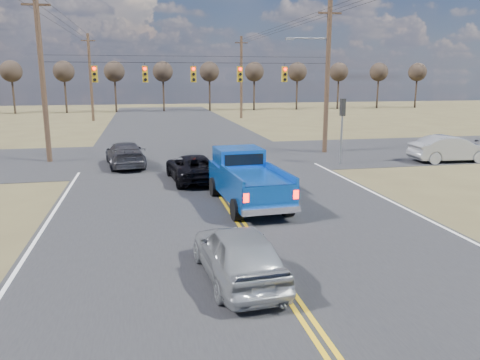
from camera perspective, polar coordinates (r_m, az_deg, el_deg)
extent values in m
plane|color=brown|center=(13.66, 3.07, -9.64)|extent=(160.00, 160.00, 0.00)
cube|color=#28282B|center=(23.05, -3.27, -0.43)|extent=(14.00, 120.00, 0.02)
cube|color=#28282B|center=(30.84, -5.49, 2.82)|extent=(120.00, 12.00, 0.02)
cylinder|color=#473323|center=(30.76, -22.93, 11.26)|extent=(0.32, 0.32, 10.00)
cube|color=#473323|center=(31.03, -23.62, 19.01)|extent=(1.60, 0.12, 0.12)
cylinder|color=#473323|center=(32.63, 10.59, 12.02)|extent=(0.32, 0.32, 10.00)
cube|color=#473323|center=(32.88, 10.90, 19.36)|extent=(1.60, 0.12, 0.12)
cylinder|color=black|center=(30.42, -5.73, 14.04)|extent=(18.00, 0.02, 0.02)
cylinder|color=black|center=(30.43, -5.74, 14.79)|extent=(18.00, 0.02, 0.02)
cube|color=#B28C14|center=(30.35, -17.30, 12.23)|extent=(0.34, 0.24, 1.00)
cylinder|color=#FF0C05|center=(30.21, -17.36, 12.86)|extent=(0.20, 0.06, 0.20)
cylinder|color=black|center=(30.21, -17.32, 12.23)|extent=(0.20, 0.06, 0.20)
cylinder|color=black|center=(30.21, -17.28, 11.61)|extent=(0.20, 0.06, 0.20)
cube|color=black|center=(30.19, -17.38, 13.06)|extent=(0.24, 0.14, 0.03)
cube|color=#B28C14|center=(30.23, -11.50, 12.54)|extent=(0.34, 0.24, 1.00)
cylinder|color=#FF0C05|center=(30.09, -11.52, 13.17)|extent=(0.20, 0.06, 0.20)
cylinder|color=black|center=(30.09, -11.50, 12.54)|extent=(0.20, 0.06, 0.20)
cylinder|color=black|center=(30.09, -11.47, 11.91)|extent=(0.20, 0.06, 0.20)
cube|color=black|center=(30.06, -11.53, 13.38)|extent=(0.24, 0.14, 0.03)
cube|color=#B28C14|center=(30.41, -5.70, 12.72)|extent=(0.34, 0.24, 1.00)
cylinder|color=#FF0C05|center=(30.27, -5.68, 13.34)|extent=(0.20, 0.06, 0.20)
cylinder|color=black|center=(30.27, -5.67, 12.72)|extent=(0.20, 0.06, 0.20)
cylinder|color=black|center=(30.27, -5.66, 12.10)|extent=(0.20, 0.06, 0.20)
cube|color=black|center=(30.24, -5.68, 13.55)|extent=(0.24, 0.14, 0.03)
cube|color=#B28C14|center=(30.87, -0.02, 12.77)|extent=(0.34, 0.24, 1.00)
cylinder|color=#FF0C05|center=(30.74, 0.04, 13.39)|extent=(0.20, 0.06, 0.20)
cylinder|color=black|center=(30.74, 0.04, 12.77)|extent=(0.20, 0.06, 0.20)
cylinder|color=black|center=(30.74, 0.04, 12.16)|extent=(0.20, 0.06, 0.20)
cube|color=black|center=(30.71, 0.05, 13.60)|extent=(0.24, 0.14, 0.03)
cube|color=#B28C14|center=(31.62, 5.45, 12.71)|extent=(0.34, 0.24, 1.00)
cylinder|color=#FF0C05|center=(31.49, 5.54, 13.31)|extent=(0.20, 0.06, 0.20)
cylinder|color=black|center=(31.49, 5.53, 12.71)|extent=(0.20, 0.06, 0.20)
cylinder|color=black|center=(31.49, 5.51, 12.11)|extent=(0.20, 0.06, 0.20)
cube|color=black|center=(31.46, 5.56, 13.51)|extent=(0.24, 0.14, 0.03)
cylinder|color=slate|center=(28.40, 12.25, 5.03)|extent=(0.12, 0.12, 3.20)
cube|color=black|center=(28.23, 12.42, 8.66)|extent=(0.24, 0.34, 1.00)
cylinder|color=slate|center=(32.22, 8.38, 16.73)|extent=(2.80, 0.10, 0.10)
cube|color=slate|center=(31.80, 6.08, 16.76)|extent=(0.55, 0.22, 0.14)
cylinder|color=#473323|center=(58.51, -17.75, 11.76)|extent=(0.32, 0.32, 10.00)
cube|color=#473323|center=(58.65, -18.03, 15.86)|extent=(1.60, 0.12, 0.12)
cylinder|color=#473323|center=(59.51, 0.16, 12.34)|extent=(0.32, 0.32, 10.00)
cube|color=#473323|center=(59.65, 0.16, 16.38)|extent=(1.60, 0.12, 0.12)
cylinder|color=black|center=(30.21, -25.41, 19.25)|extent=(0.02, 58.00, 0.02)
cylinder|color=black|center=(30.07, -24.04, 19.41)|extent=(0.02, 58.00, 0.02)
cylinder|color=black|center=(29.95, -22.65, 19.55)|extent=(0.02, 58.00, 0.02)
cylinder|color=black|center=(31.71, 10.40, 19.82)|extent=(0.02, 58.00, 0.02)
cylinder|color=black|center=(31.98, 11.63, 19.71)|extent=(0.02, 58.00, 0.02)
cylinder|color=black|center=(32.25, 12.85, 19.59)|extent=(0.02, 58.00, 0.02)
cylinder|color=#33261C|center=(74.41, -25.90, 9.41)|extent=(0.28, 0.28, 5.50)
sphere|color=#2D231C|center=(74.37, -26.13, 11.82)|extent=(3.00, 3.00, 3.00)
cylinder|color=#33261C|center=(73.06, -20.50, 9.83)|extent=(0.28, 0.28, 5.50)
sphere|color=#2D231C|center=(73.02, -20.69, 12.29)|extent=(3.00, 3.00, 3.00)
cylinder|color=#33261C|center=(72.36, -14.93, 10.17)|extent=(0.28, 0.28, 5.50)
sphere|color=#2D231C|center=(72.33, -15.08, 12.66)|extent=(3.00, 3.00, 3.00)
cylinder|color=#33261C|center=(72.34, -9.30, 10.42)|extent=(0.28, 0.28, 5.50)
sphere|color=#2D231C|center=(72.31, -9.39, 12.92)|extent=(3.00, 3.00, 3.00)
cylinder|color=#33261C|center=(72.99, -3.72, 10.58)|extent=(0.28, 0.28, 5.50)
sphere|color=#2D231C|center=(72.96, -3.75, 13.05)|extent=(3.00, 3.00, 3.00)
cylinder|color=#33261C|center=(74.30, 1.73, 10.63)|extent=(0.28, 0.28, 5.50)
sphere|color=#2D231C|center=(74.27, 1.75, 13.06)|extent=(3.00, 3.00, 3.00)
cylinder|color=#33261C|center=(76.24, 6.94, 10.59)|extent=(0.28, 0.28, 5.50)
sphere|color=#2D231C|center=(76.20, 7.00, 12.96)|extent=(3.00, 3.00, 3.00)
cylinder|color=#33261C|center=(78.75, 11.86, 10.48)|extent=(0.28, 0.28, 5.50)
sphere|color=#2D231C|center=(78.71, 11.96, 12.77)|extent=(3.00, 3.00, 3.00)
cylinder|color=#33261C|center=(81.78, 16.43, 10.30)|extent=(0.28, 0.28, 5.50)
sphere|color=#2D231C|center=(81.75, 16.57, 12.51)|extent=(3.00, 3.00, 3.00)
cylinder|color=#33261C|center=(85.28, 20.65, 10.09)|extent=(0.28, 0.28, 5.50)
sphere|color=#2D231C|center=(85.25, 20.82, 12.20)|extent=(3.00, 3.00, 3.00)
cylinder|color=black|center=(17.03, -0.40, -3.63)|extent=(0.39, 0.85, 0.83)
cylinder|color=black|center=(17.62, 5.82, -3.14)|extent=(0.39, 0.85, 0.83)
cylinder|color=black|center=(20.55, -3.11, -0.84)|extent=(0.39, 0.85, 0.83)
cylinder|color=black|center=(21.04, 2.15, -0.51)|extent=(0.39, 0.85, 0.83)
cube|color=blue|center=(18.90, 1.02, -0.38)|extent=(2.43, 5.73, 1.04)
cube|color=blue|center=(20.16, -0.19, 2.90)|extent=(2.03, 1.89, 0.75)
cube|color=black|center=(19.34, 0.49, 2.49)|extent=(1.66, 0.17, 0.47)
cube|color=blue|center=(17.48, -1.07, 0.65)|extent=(0.32, 3.43, 0.21)
cube|color=blue|center=(18.06, 5.01, 0.99)|extent=(0.32, 3.43, 0.21)
cube|color=blue|center=(16.28, 3.80, -1.77)|extent=(2.08, 0.22, 0.62)
cube|color=silver|center=(16.36, 3.85, -3.77)|extent=(2.14, 0.32, 0.23)
cube|color=#FF0C05|center=(15.98, 0.74, -2.21)|extent=(0.19, 0.07, 0.31)
cube|color=#FF0C05|center=(16.57, 6.83, -1.76)|extent=(0.19, 0.07, 0.31)
imported|color=gray|center=(12.10, -0.25, -8.87)|extent=(2.06, 4.43, 1.47)
imported|color=black|center=(23.61, -5.76, 1.50)|extent=(2.64, 5.00, 1.34)
imported|color=white|center=(23.03, -1.32, 1.32)|extent=(1.74, 4.24, 1.37)
imported|color=#343439|center=(28.10, -13.83, 3.05)|extent=(2.64, 5.16, 1.43)
imported|color=#93959A|center=(31.58, 24.29, 3.49)|extent=(1.92, 4.99, 1.62)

